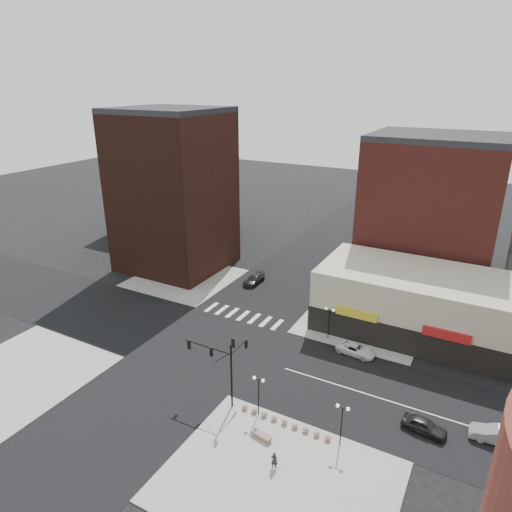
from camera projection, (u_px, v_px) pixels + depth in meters
The scene contains 22 objects.
ground at pixel (209, 345), 54.57m from camera, with size 240.00×240.00×0.00m, color black.
road_ew at pixel (209, 345), 54.57m from camera, with size 200.00×14.00×0.02m, color black.
road_ns at pixel (209, 345), 54.57m from camera, with size 14.00×200.00×0.02m, color black.
sidewalk_nw at pixel (185, 278), 72.90m from camera, with size 15.00×15.00×0.12m, color gray.
sidewalk_ne at pixel (363, 321), 59.94m from camera, with size 15.00×15.00×0.12m, color gray.
sidewalk_se at pixel (278, 482), 35.94m from camera, with size 18.00×14.00×0.12m, color gray.
sidewalk_sw at pixel (22, 373), 49.17m from camera, with size 15.00×15.00×0.12m, color gray.
building_nw at pixel (173, 193), 73.70m from camera, with size 16.00×15.00×25.00m, color #361A11.
building_nw_low at pixel (172, 202), 94.54m from camera, with size 20.00×18.00×12.00m, color #361A11.
building_ne_midrise at pixel (429, 217), 66.25m from camera, with size 18.00×15.00×22.00m, color maroon.
building_ne_row at pixel (418, 308), 56.27m from camera, with size 24.20×12.20×8.00m.
traffic_signal at pixel (225, 359), 43.14m from camera, with size 5.59×3.09×7.77m.
street_lamp_se_a at pixel (259, 387), 41.92m from camera, with size 1.22×0.32×4.16m.
street_lamp_se_b at pixel (342, 415), 38.34m from camera, with size 1.22×0.32×4.16m.
street_lamp_ne at pixel (329, 316), 54.57m from camera, with size 1.22×0.32×4.16m.
bollard_row at pixel (284, 422), 41.76m from camera, with size 8.96×0.56×0.56m.
white_suv at pixel (356, 349), 52.54m from camera, with size 2.08×4.51×1.25m, color white.
dark_sedan_east at pixel (424, 426), 40.89m from camera, with size 1.59×3.95×1.34m, color black.
silver_sedan at pixel (497, 435), 39.71m from camera, with size 1.56×4.48×1.48m, color #A3A4A8.
dark_sedan_north at pixel (254, 279), 70.86m from camera, with size 1.90×4.67×1.36m, color black.
pedestrian at pixel (274, 460), 36.87m from camera, with size 0.57×0.37×1.55m, color black.
stone_bench at pixel (261, 436), 40.14m from camera, with size 2.12×1.02×0.48m.
Camera 1 is at (27.45, -38.61, 29.65)m, focal length 32.00 mm.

